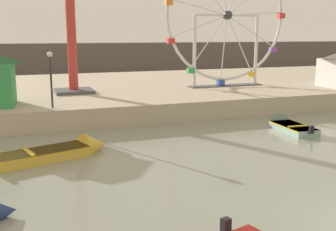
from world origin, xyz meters
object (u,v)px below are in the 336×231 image
Objects in this scene: ferris_wheel_white_frame at (227,18)px; promenade_lamp_near at (51,71)px; motorboat_seafoam at (285,125)px; motorboat_mustard_yellow at (64,151)px; drop_tower_red_tower at (70,9)px.

promenade_lamp_near is (-14.80, -5.88, -3.46)m from ferris_wheel_white_frame.
motorboat_seafoam is at bearing -19.92° from promenade_lamp_near.
motorboat_seafoam is 1.25× the size of promenade_lamp_near.
motorboat_seafoam is 12.75m from ferris_wheel_white_frame.
promenade_lamp_near is at bearing 72.78° from motorboat_mustard_yellow.
motorboat_mustard_yellow reaches higher than motorboat_seafoam.
ferris_wheel_white_frame is 0.90× the size of drop_tower_red_tower.
ferris_wheel_white_frame is at bearing -1.60° from drop_tower_red_tower.
ferris_wheel_white_frame is (1.53, 10.69, 6.79)m from motorboat_seafoam.
promenade_lamp_near is (0.03, 6.06, 3.28)m from motorboat_mustard_yellow.
drop_tower_red_tower is 7.64m from promenade_lamp_near.
motorboat_mustard_yellow is 6.89m from promenade_lamp_near.
motorboat_seafoam is 0.75× the size of motorboat_mustard_yellow.
ferris_wheel_white_frame is at bearing 21.93° from motorboat_mustard_yellow.
drop_tower_red_tower reaches higher than ferris_wheel_white_frame.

